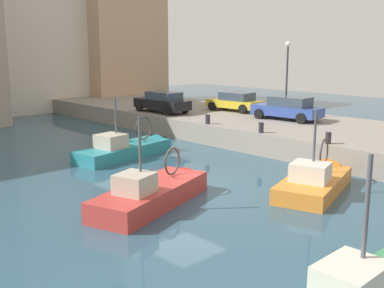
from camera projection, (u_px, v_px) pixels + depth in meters
name	position (u px, v px, depth m)	size (l,w,h in m)	color
water_surface	(185.00, 191.00, 18.95)	(80.00, 80.00, 0.00)	#2D5166
quay_wall	(335.00, 139.00, 26.56)	(9.00, 56.00, 1.20)	gray
fishing_boat_orange	(316.00, 187.00, 19.13)	(5.92, 3.42, 4.17)	orange
fishing_boat_red	(156.00, 200.00, 17.51)	(6.47, 3.62, 4.22)	#BC3833
fishing_boat_teal	(129.00, 154.00, 25.04)	(6.53, 2.70, 3.97)	teal
parked_car_blue	(288.00, 108.00, 29.34)	(2.18, 4.50, 1.46)	#334C9E
parked_car_yellow	(235.00, 101.00, 33.46)	(2.31, 4.08, 1.34)	gold
parked_car_black	(162.00, 102.00, 32.69)	(1.92, 4.36, 1.45)	black
mooring_bollard_south	(328.00, 138.00, 22.17)	(0.28, 0.28, 0.55)	#2D2D33
mooring_bollard_mid	(261.00, 128.00, 25.02)	(0.28, 0.28, 0.55)	#2D2D33
mooring_bollard_north	(208.00, 119.00, 27.87)	(0.28, 0.28, 0.55)	#2D2D33
quay_streetlamp	(287.00, 67.00, 29.99)	(0.36, 0.36, 4.83)	#38383D
waterfront_building_west_mid	(41.00, 2.00, 43.03)	(11.13, 8.05, 19.41)	silver
waterfront_building_central	(109.00, 37.00, 47.03)	(8.25, 9.27, 13.22)	tan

